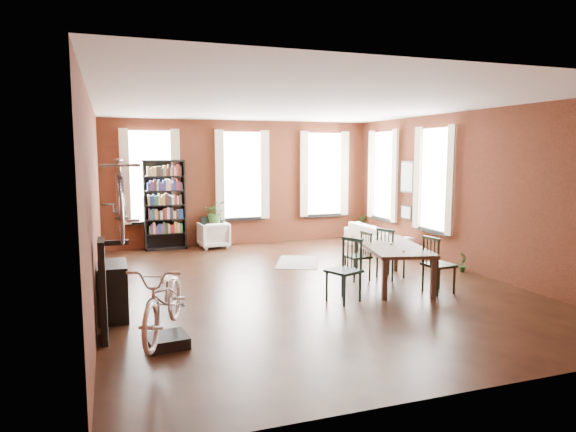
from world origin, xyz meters
name	(u,v)px	position (x,y,z in m)	size (l,w,h in m)	color
room	(305,165)	(0.25, 0.62, 2.14)	(9.00, 9.04, 3.22)	black
dining_table	(391,264)	(1.49, -0.53, 0.36)	(0.97, 2.13, 0.73)	#4C3A2D
dining_chair_a	(344,271)	(0.21, -1.23, 0.50)	(0.46, 0.46, 1.01)	#1A3939
dining_chair_b	(358,256)	(1.07, -0.02, 0.45)	(0.41, 0.41, 0.89)	#1F2E1B
dining_chair_c	(439,265)	(1.96, -1.30, 0.49)	(0.45, 0.45, 0.97)	black
dining_chair_d	(391,253)	(1.73, -0.11, 0.48)	(0.44, 0.44, 0.96)	#1B3D3B
bookshelf	(165,205)	(-2.00, 4.30, 1.10)	(1.00, 0.32, 2.20)	black
white_armchair	(213,234)	(-0.85, 4.10, 0.36)	(0.70, 0.65, 0.72)	silver
cream_sofa	(377,233)	(2.95, 2.60, 0.41)	(2.08, 0.61, 0.81)	beige
striped_rug	(298,262)	(0.54, 1.76, 0.01)	(0.87, 1.39, 0.01)	black
bike_trainer	(167,341)	(-2.68, -2.27, 0.07)	(0.48, 0.48, 0.14)	black
bike_wall_rack	(103,290)	(-3.40, -1.80, 0.65)	(0.16, 0.60, 1.30)	black
console_table	(113,291)	(-3.28, -0.90, 0.40)	(0.40, 0.80, 0.80)	black
plant_stand	(215,235)	(-0.77, 4.30, 0.29)	(0.29, 0.29, 0.57)	black
plant_by_sofa	(360,232)	(3.34, 4.27, 0.15)	(0.36, 0.66, 0.29)	#305522
plant_small	(462,268)	(3.34, -0.17, 0.08)	(0.23, 0.43, 0.16)	#275723
bicycle_floor	(163,266)	(-2.69, -2.26, 1.01)	(0.61, 0.92, 1.75)	beige
bicycle_hung	(119,172)	(-3.15, -1.80, 2.13)	(0.47, 1.00, 1.66)	#A5A8AD
plant_on_stand	(215,215)	(-0.75, 4.28, 0.81)	(0.53, 0.59, 0.46)	#396327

